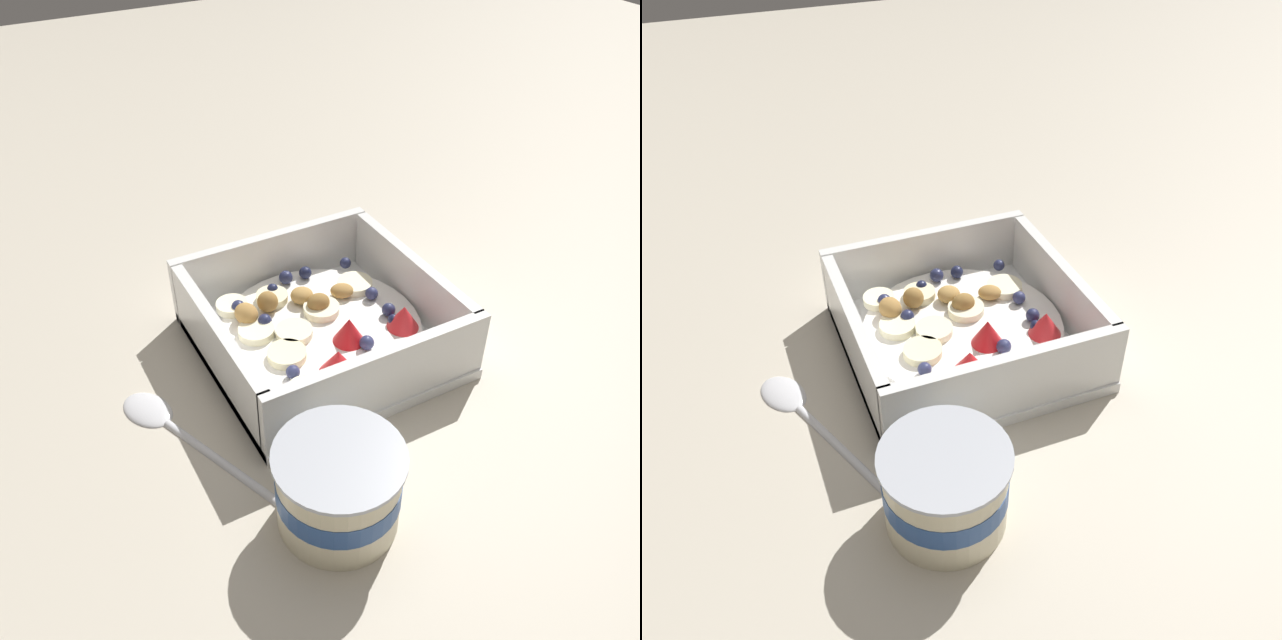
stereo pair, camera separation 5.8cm
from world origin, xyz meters
The scene contains 4 objects.
ground_plane centered at (0.00, 0.00, 0.00)m, with size 2.40×2.40×0.00m, color beige.
fruit_bowl centered at (0.00, 0.00, 0.02)m, with size 0.20×0.20×0.07m.
spoon centered at (0.14, 0.02, 0.00)m, with size 0.08×0.17×0.01m.
yogurt_cup centered at (0.07, 0.16, 0.03)m, with size 0.09×0.09×0.06m.
Camera 2 is at (0.16, 0.42, 0.39)m, focal length 38.07 mm.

